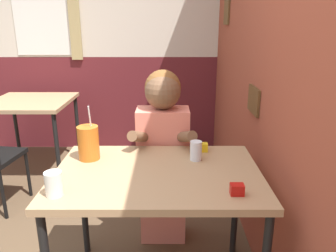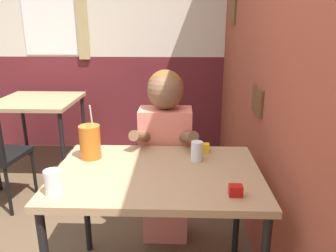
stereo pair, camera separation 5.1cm
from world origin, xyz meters
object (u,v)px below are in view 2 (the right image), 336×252
(background_table, at_px, (38,107))
(main_table, at_px, (157,183))
(cocktail_pitcher, at_px, (90,142))
(person_seated, at_px, (165,151))

(background_table, bearing_deg, main_table, -51.04)
(main_table, bearing_deg, cocktail_pitcher, 157.02)
(cocktail_pitcher, bearing_deg, background_table, 122.40)
(person_seated, xyz_separation_m, cocktail_pitcher, (-0.41, -0.33, 0.18))
(background_table, bearing_deg, person_seated, -40.24)
(main_table, relative_size, person_seated, 0.89)
(main_table, xyz_separation_m, background_table, (-1.31, 1.62, -0.01))
(person_seated, relative_size, cocktail_pitcher, 3.87)
(person_seated, bearing_deg, main_table, -92.46)
(main_table, bearing_deg, person_seated, 87.54)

